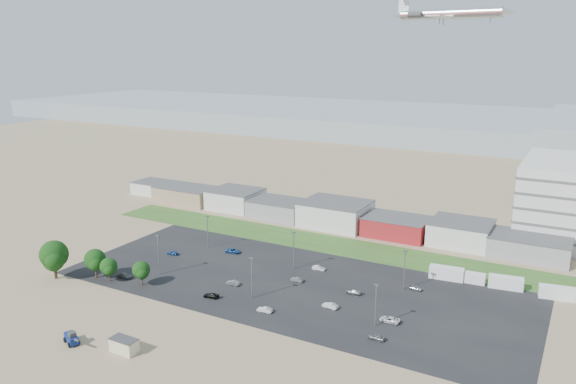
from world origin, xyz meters
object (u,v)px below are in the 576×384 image
Objects in this scene: portable_shed at (124,345)px; parked_car_4 at (233,283)px; parked_car_7 at (297,280)px; parked_car_8 at (416,288)px; telehandler at (71,337)px; airliner at (450,14)px; parked_car_2 at (376,337)px; parked_car_9 at (233,251)px; parked_car_12 at (353,292)px; parked_car_5 at (173,253)px; box_trailer_a at (446,273)px; tree_far_left at (54,257)px; parked_car_3 at (211,295)px; parked_car_0 at (390,320)px; parked_car_13 at (265,310)px; parked_car_1 at (330,305)px; parked_car_11 at (319,268)px; parked_car_10 at (125,275)px.

parked_car_4 is (0.30, 37.65, -0.84)m from portable_shed.
parked_car_8 is (28.60, 9.75, -0.01)m from parked_car_7.
parked_car_4 is 16.65m from parked_car_7.
airliner reaches higher than telehandler.
parked_car_2 is (11.56, -93.25, -69.37)m from airliner.
parked_car_7 is 28.34m from parked_car_9.
parked_car_5 is at bearing -92.94° from parked_car_12.
tree_far_left is (-90.19, -49.35, 4.27)m from box_trailer_a.
parked_car_12 is at bearing 85.85° from parked_car_5.
box_trailer_a reaches higher than parked_car_3.
telehandler is 1.51× the size of parked_car_0.
parked_car_7 is (25.65, 50.29, -0.86)m from telehandler.
airliner reaches higher than portable_shed.
parked_car_13 is (15.41, -0.32, 0.02)m from parked_car_3.
parked_car_1 is at bearing 54.06° from portable_shed.
parked_car_5 reaches higher than parked_car_7.
parked_car_4 is at bearing 66.44° from parked_car_5.
parked_car_5 is 1.02× the size of parked_car_8.
airliner is at bearing 54.56° from tree_far_left.
parked_car_3 is 34.92m from parked_car_12.
parked_car_9 is at bearing 103.09° from portable_shed.
airliner is at bearing 163.96° from parked_car_13.
telehandler is (-11.97, -2.74, -0.02)m from portable_shed.
parked_car_3 is 32.33m from parked_car_11.
parked_car_9 is (29.93, 38.50, -5.29)m from tree_far_left.
airliner is at bearing -32.69° from parked_car_10.
portable_shed is 1.60× the size of parked_car_11.
airliner is at bearing 76.24° from portable_shed.
tree_far_left is 3.17× the size of parked_car_4.
parked_car_1 is 29.10m from parked_car_3.
airliner is at bearing 157.94° from parked_car_4.
parked_car_11 is at bearing -141.57° from parked_car_1.
tree_far_left is 3.22× the size of parked_car_2.
telehandler is at bearing -29.07° from parked_car_7.
parked_car_13 is (-26.91, -0.36, -0.03)m from parked_car_2.
parked_car_9 reaches higher than parked_car_3.
box_trailer_a is at bearing 120.69° from parked_car_4.
parked_car_4 is (43.16, 18.89, -5.30)m from tree_far_left.
parked_car_0 is 33.40m from parked_car_11.
parked_car_4 reaches higher than parked_car_3.
parked_car_1 is at bearing 148.49° from parked_car_8.
box_trailer_a reaches higher than parked_car_12.
parked_car_9 is 1.03× the size of parked_car_10.
tree_far_left is (-42.86, 18.77, 4.46)m from portable_shed.
parked_car_5 is at bearing -111.45° from parked_car_4.
tree_far_left reaches higher than parked_car_4.
parked_car_0 is 30.18m from parked_car_7.
parked_car_0 is at bearing -117.15° from parked_car_9.
portable_shed is at bearing 159.28° from parked_car_11.
parked_car_7 is at bearing -117.65° from parked_car_9.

